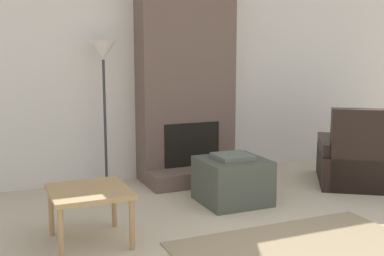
% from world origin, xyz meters
% --- Properties ---
extents(wall_back, '(7.10, 0.06, 2.60)m').
position_xyz_m(wall_back, '(0.00, 3.31, 1.30)').
color(wall_back, silver).
rests_on(wall_back, ground_plane).
extents(fireplace, '(1.17, 0.74, 2.60)m').
position_xyz_m(fireplace, '(0.00, 3.07, 1.22)').
color(fireplace, brown).
rests_on(fireplace, ground_plane).
extents(ottoman, '(0.65, 0.64, 0.51)m').
position_xyz_m(ottoman, '(0.04, 1.96, 0.24)').
color(ottoman, '#474C42').
rests_on(ottoman, ground_plane).
extents(armchair, '(1.36, 1.37, 0.93)m').
position_xyz_m(armchair, '(1.75, 1.94, 0.27)').
color(armchair, black).
rests_on(armchair, ground_plane).
extents(side_table, '(0.62, 0.64, 0.45)m').
position_xyz_m(side_table, '(-1.52, 1.49, 0.39)').
color(side_table, tan).
rests_on(side_table, ground_plane).
extents(floor_lamp_left, '(0.29, 0.29, 1.66)m').
position_xyz_m(floor_lamp_left, '(-1.01, 3.03, 1.43)').
color(floor_lamp_left, '#333333').
rests_on(floor_lamp_left, ground_plane).
extents(area_rug, '(1.94, 1.39, 0.01)m').
position_xyz_m(area_rug, '(-0.04, 0.53, 0.01)').
color(area_rug, '#9E8966').
rests_on(area_rug, ground_plane).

